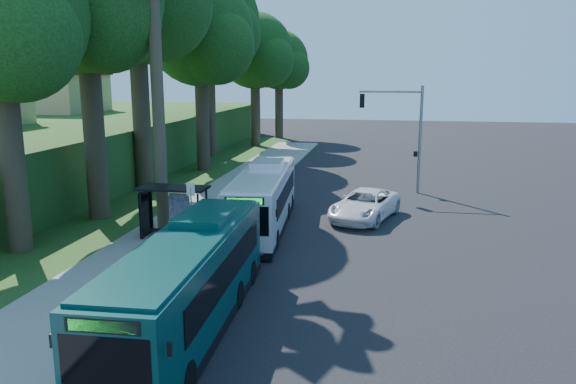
% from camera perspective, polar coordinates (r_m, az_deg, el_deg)
% --- Properties ---
extents(ground, '(140.00, 140.00, 0.00)m').
position_cam_1_polar(ground, '(28.47, 4.16, -3.85)').
color(ground, black).
rests_on(ground, ground).
extents(sidewalk, '(4.50, 70.00, 0.12)m').
position_cam_1_polar(sidewalk, '(30.09, -9.81, -3.01)').
color(sidewalk, gray).
rests_on(sidewalk, ground).
extents(red_curb, '(0.25, 30.00, 0.13)m').
position_cam_1_polar(red_curb, '(25.72, -8.03, -5.52)').
color(red_curb, maroon).
rests_on(red_curb, ground).
extents(grass_verge, '(8.00, 70.00, 0.06)m').
position_cam_1_polar(grass_verge, '(36.77, -15.51, -0.60)').
color(grass_verge, '#234719').
rests_on(grass_verge, ground).
extents(bus_shelter, '(3.20, 1.51, 2.55)m').
position_cam_1_polar(bus_shelter, '(27.07, -11.92, -0.96)').
color(bus_shelter, black).
rests_on(bus_shelter, ground).
extents(stop_sign_pole, '(0.35, 0.06, 3.17)m').
position_cam_1_polar(stop_sign_pole, '(24.41, -9.79, -1.61)').
color(stop_sign_pole, gray).
rests_on(stop_sign_pole, ground).
extents(traffic_signal_pole, '(4.10, 0.30, 7.00)m').
position_cam_1_polar(traffic_signal_pole, '(37.41, 11.76, 6.61)').
color(traffic_signal_pole, gray).
rests_on(traffic_signal_pole, ground).
extents(hillside_backdrop, '(24.00, 60.00, 8.80)m').
position_cam_1_polar(hillside_backdrop, '(51.70, -24.18, 5.01)').
color(hillside_backdrop, '#234719').
rests_on(hillside_backdrop, ground).
extents(tree_0, '(8.40, 8.00, 15.70)m').
position_cam_1_polar(tree_0, '(31.43, -19.79, 17.61)').
color(tree_0, '#382B1E').
rests_on(tree_0, ground).
extents(tree_2, '(8.82, 8.40, 15.12)m').
position_cam_1_polar(tree_2, '(45.78, -8.82, 15.23)').
color(tree_2, '#382B1E').
rests_on(tree_2, ground).
extents(tree_3, '(10.08, 9.60, 17.28)m').
position_cam_1_polar(tree_3, '(54.08, -8.07, 16.32)').
color(tree_3, '#382B1E').
rests_on(tree_3, ground).
extents(tree_4, '(8.40, 8.00, 14.14)m').
position_cam_1_polar(tree_4, '(60.97, -3.30, 13.78)').
color(tree_4, '#382B1E').
rests_on(tree_4, ground).
extents(tree_5, '(7.35, 7.00, 12.86)m').
position_cam_1_polar(tree_5, '(68.55, -0.86, 12.95)').
color(tree_5, '#382B1E').
rests_on(tree_5, ground).
extents(tree_6, '(7.56, 7.20, 13.74)m').
position_cam_1_polar(tree_6, '(26.54, -27.19, 14.94)').
color(tree_6, '#382B1E').
rests_on(tree_6, ground).
extents(white_bus, '(3.20, 10.92, 3.21)m').
position_cam_1_polar(white_bus, '(28.47, -2.54, -0.58)').
color(white_bus, silver).
rests_on(white_bus, ground).
extents(teal_bus, '(2.72, 10.95, 3.24)m').
position_cam_1_polar(teal_bus, '(17.49, -10.02, -8.81)').
color(teal_bus, '#0A3936').
rests_on(teal_bus, ground).
extents(pickup, '(4.11, 6.16, 1.57)m').
position_cam_1_polar(pickup, '(30.58, 7.80, -1.30)').
color(pickup, white).
rests_on(pickup, ground).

